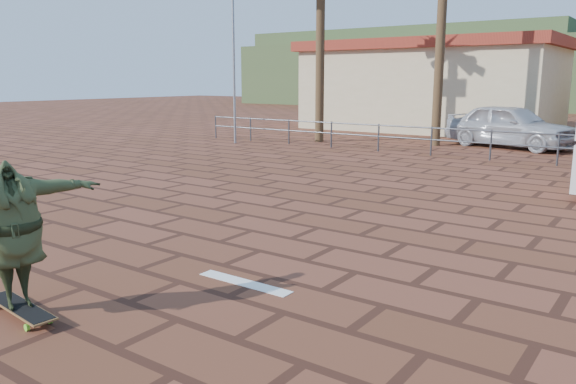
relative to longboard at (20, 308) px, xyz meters
The scene contains 9 objects.
ground 3.51m from the longboard, 79.18° to the left, with size 120.00×120.00×0.00m, color brown.
paint_stripe 2.63m from the longboard, 58.82° to the left, with size 1.40×0.22×0.01m, color white.
guardrail 15.47m from the longboard, 87.56° to the left, with size 24.06×0.06×1.00m.
flagpole 17.73m from the longboard, 122.54° to the left, with size 1.30×0.10×8.00m.
building_west 26.09m from the longboard, 101.86° to the left, with size 12.60×7.60×4.50m.
hill_back 63.28m from the longboard, 109.75° to the left, with size 35.00×14.00×8.00m, color #384C28.
longboard is the anchor object (origin of this frame).
skateboarder 0.84m from the longboard, 100.62° to the right, with size 2.00×0.55×1.63m, color #394525.
car_silver 19.46m from the longboard, 89.35° to the left, with size 1.97×4.90×1.67m, color #ADAFB5.
Camera 1 is at (5.16, -6.47, 2.59)m, focal length 35.00 mm.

